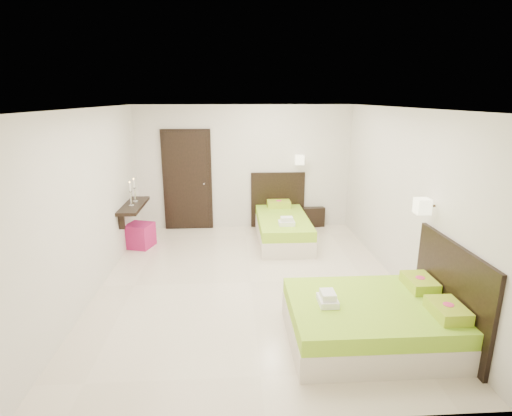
{
  "coord_description": "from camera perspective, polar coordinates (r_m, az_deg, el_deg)",
  "views": [
    {
      "loc": [
        -0.25,
        -5.59,
        2.74
      ],
      "look_at": [
        0.1,
        0.3,
        1.1
      ],
      "focal_mm": 28.0,
      "sensor_mm": 36.0,
      "label": 1
    }
  ],
  "objects": [
    {
      "name": "floor",
      "position": [
        6.23,
        -0.77,
        -10.56
      ],
      "size": [
        5.5,
        5.5,
        0.0
      ],
      "primitive_type": "plane",
      "color": "beige",
      "rests_on": "ground"
    },
    {
      "name": "bed_single",
      "position": [
        7.91,
        3.79,
        -2.55
      ],
      "size": [
        1.15,
        1.92,
        1.59
      ],
      "color": "beige",
      "rests_on": "ground"
    },
    {
      "name": "bed_double",
      "position": [
        4.98,
        16.95,
        -14.83
      ],
      "size": [
        1.87,
        1.59,
        1.55
      ],
      "color": "beige",
      "rests_on": "ground"
    },
    {
      "name": "nightstand",
      "position": [
        8.92,
        7.89,
        -1.05
      ],
      "size": [
        0.54,
        0.49,
        0.43
      ],
      "primitive_type": "cube",
      "rotation": [
        0.0,
        0.0,
        0.13
      ],
      "color": "black",
      "rests_on": "ground"
    },
    {
      "name": "ottoman",
      "position": [
        7.86,
        -16.25,
        -3.77
      ],
      "size": [
        0.56,
        0.56,
        0.45
      ],
      "primitive_type": "cube",
      "rotation": [
        0.0,
        0.0,
        -0.3
      ],
      "color": "#97144D",
      "rests_on": "ground"
    },
    {
      "name": "door",
      "position": [
        8.51,
        -9.77,
        3.86
      ],
      "size": [
        1.02,
        0.15,
        2.14
      ],
      "color": "black",
      "rests_on": "ground"
    },
    {
      "name": "console_shelf",
      "position": [
        7.66,
        -17.14,
        0.29
      ],
      "size": [
        0.35,
        1.2,
        0.78
      ],
      "color": "black",
      "rests_on": "ground"
    }
  ]
}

